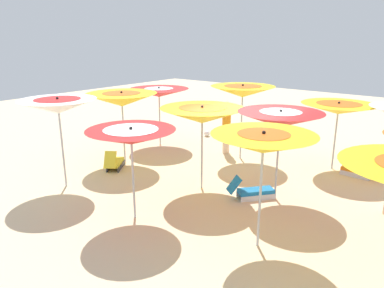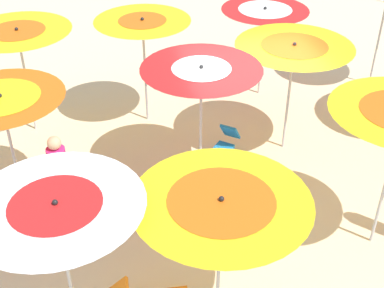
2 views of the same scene
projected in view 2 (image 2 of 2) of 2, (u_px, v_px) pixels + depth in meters
ground at (250, 168)px, 10.36m from camera, size 39.23×39.23×0.04m
beach_umbrella_0 at (18, 38)px, 10.32m from camera, size 2.12×2.12×2.32m
beach_umbrella_1 at (3, 109)px, 8.41m from camera, size 2.04×2.04×2.20m
beach_umbrella_2 at (58, 216)px, 6.19m from camera, size 2.11×2.11×2.27m
beach_umbrella_3 at (143, 29)px, 10.66m from camera, size 1.96×1.96×2.37m
beach_umbrella_4 at (201, 78)px, 8.96m from camera, size 2.08×2.08×2.33m
beach_umbrella_5 at (221, 210)px, 6.42m from camera, size 2.23×2.23×2.14m
beach_umbrella_6 at (265, 16)px, 11.77m from camera, size 1.95×1.95×2.15m
beach_umbrella_7 at (293, 55)px, 9.80m from camera, size 2.20×2.20×2.31m
lounger_2 at (219, 153)px, 10.39m from camera, size 1.17×1.03×0.62m
beachgoer_1 at (61, 180)px, 8.55m from camera, size 0.30×0.30×1.74m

